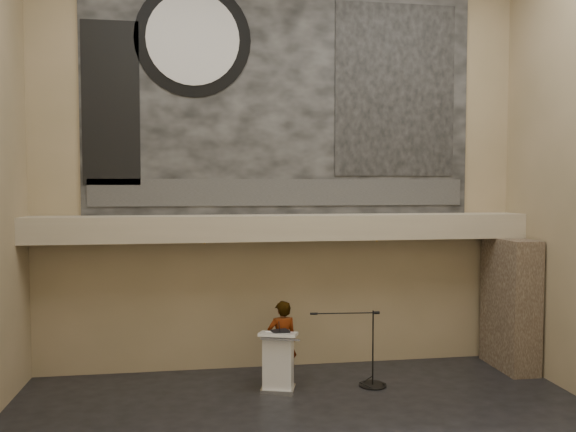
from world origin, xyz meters
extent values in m
cube|color=#897957|center=(0.00, 4.00, 4.25)|extent=(10.00, 0.02, 8.50)
cube|color=#897957|center=(0.00, -4.00, 4.25)|extent=(10.00, 0.02, 8.50)
cube|color=tan|center=(0.00, 3.60, 2.95)|extent=(10.00, 0.80, 0.50)
cylinder|color=#B2893D|center=(-1.60, 3.55, 2.67)|extent=(0.04, 0.04, 0.06)
cylinder|color=#B2893D|center=(1.90, 3.55, 2.67)|extent=(0.04, 0.04, 0.06)
cube|color=black|center=(0.00, 3.97, 5.70)|extent=(8.00, 0.05, 5.00)
cube|color=#313131|center=(0.00, 3.93, 3.65)|extent=(7.76, 0.02, 0.55)
cylinder|color=black|center=(-1.80, 3.93, 6.70)|extent=(2.30, 0.02, 2.30)
cylinder|color=silver|center=(-1.80, 3.91, 6.70)|extent=(1.84, 0.02, 1.84)
cube|color=black|center=(2.40, 3.93, 5.80)|extent=(2.60, 0.02, 3.60)
cube|color=black|center=(-3.40, 3.93, 5.40)|extent=(1.10, 0.02, 3.20)
cube|color=#45372A|center=(4.65, 3.15, 1.35)|extent=(0.60, 1.40, 2.70)
cube|color=silver|center=(-0.28, 2.54, 0.04)|extent=(0.71, 0.61, 0.08)
cube|color=white|center=(-0.28, 2.54, 0.56)|extent=(0.62, 0.51, 0.96)
cube|color=white|center=(-0.28, 2.52, 1.07)|extent=(0.79, 0.66, 0.13)
cube|color=black|center=(-0.24, 2.53, 1.12)|extent=(0.34, 0.30, 0.04)
cube|color=white|center=(-0.36, 2.49, 1.10)|extent=(0.30, 0.35, 0.00)
imported|color=beige|center=(-0.15, 2.97, 0.80)|extent=(0.63, 0.46, 1.59)
cylinder|color=black|center=(1.52, 2.55, 0.01)|extent=(0.52, 0.52, 0.02)
cylinder|color=black|center=(1.52, 2.55, 0.72)|extent=(0.03, 0.03, 1.44)
cylinder|color=black|center=(0.96, 2.60, 1.40)|extent=(1.25, 0.12, 0.02)
camera|label=1|loc=(-1.62, -7.53, 3.77)|focal=35.00mm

